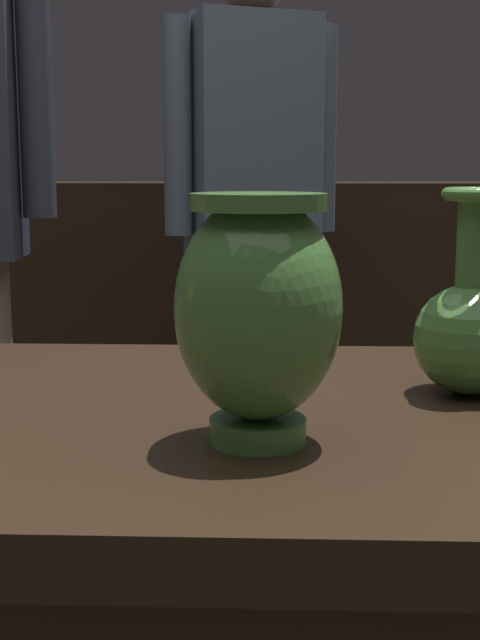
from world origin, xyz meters
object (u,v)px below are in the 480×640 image
Objects in this scene: vase_tall_behind at (470,328)px; shelf_vase_center at (261,163)px; visitor_center_back at (252,205)px; vase_centerpiece at (258,309)px.

shelf_vase_center is at bearing 96.66° from vase_tall_behind.
visitor_center_back reaches higher than shelf_vase_center.
vase_centerpiece is at bearing -141.14° from vase_tall_behind.
shelf_vase_center is 0.07× the size of visitor_center_back.
vase_tall_behind is at bearing 38.86° from vase_centerpiece.
vase_tall_behind is at bearing -83.34° from shelf_vase_center.
vase_centerpiece is 0.29m from vase_tall_behind.
visitor_center_back reaches higher than vase_tall_behind.
shelf_vase_center is at bearing 90.86° from vase_centerpiece.
visitor_center_back is (-0.04, 1.56, 0.02)m from vase_centerpiece.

